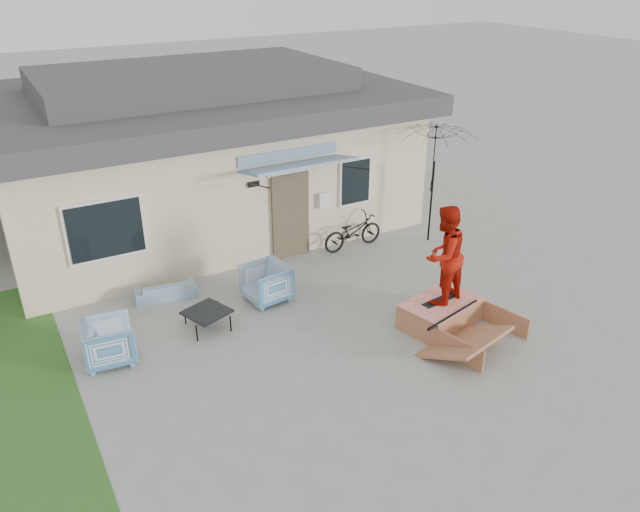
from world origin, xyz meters
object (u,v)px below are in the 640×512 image
patio_umbrella (433,175)px  skateboard (439,300)px  coffee_table (208,319)px  armchair_left (109,340)px  skater (444,254)px  armchair_right (266,281)px  loveseat (165,287)px  bicycle (353,228)px  skate_ramp (440,313)px

patio_umbrella → skateboard: (-2.34, -3.25, -1.22)m
coffee_table → armchair_left: bearing=-174.9°
coffee_table → skateboard: 4.58m
coffee_table → skater: 4.76m
armchair_left → armchair_right: 3.44m
loveseat → bicycle: bicycle is taller
loveseat → skateboard: skateboard is taller
coffee_table → bicycle: 4.79m
coffee_table → patio_umbrella: 6.68m
coffee_table → skateboard: (4.06, -2.09, 0.34)m
armchair_left → patio_umbrella: 8.51m
bicycle → patio_umbrella: bearing=-108.7°
armchair_left → skate_ramp: (5.98, -1.96, -0.19)m
patio_umbrella → coffee_table: bearing=-169.7°
loveseat → armchair_left: 2.34m
loveseat → skate_ramp: (4.44, -3.72, 0.00)m
patio_umbrella → skateboard: patio_umbrella is taller
loveseat → skater: bearing=149.1°
skate_ramp → skateboard: 0.28m
skate_ramp → skateboard: (-0.01, 0.05, 0.28)m
bicycle → loveseat: bearing=89.2°
armchair_right → bicycle: bearing=107.4°
armchair_left → coffee_table: (1.91, 0.17, -0.25)m
patio_umbrella → skater: bearing=-125.7°
armchair_left → patio_umbrella: (8.30, 1.34, 1.30)m
armchair_right → skateboard: bearing=39.5°
skateboard → bicycle: bearing=76.3°
armchair_left → skate_ramp: armchair_left is taller
loveseat → coffee_table: (0.37, -1.58, -0.06)m
armchair_left → skate_ramp: size_ratio=0.44×
armchair_right → patio_umbrella: (4.92, 0.74, 1.31)m
skate_ramp → skater: 1.29m
coffee_table → bicycle: size_ratio=0.46×
armchair_left → bicycle: bearing=-66.5°
loveseat → armchair_right: (1.85, -1.15, 0.19)m
skater → armchair_left: bearing=-32.0°
bicycle → coffee_table: bearing=108.7°
bicycle → skater: bearing=171.6°
loveseat → skate_ramp: 5.79m
bicycle → skateboard: bearing=171.6°
loveseat → skater: skater is taller
skateboard → skater: 1.01m
bicycle → skater: size_ratio=0.84×
armchair_left → bicycle: size_ratio=0.54×
bicycle → armchair_left: bearing=104.1°
loveseat → skateboard: (4.43, -3.67, 0.28)m
skater → skate_ramp: bearing=89.5°
coffee_table → skate_ramp: skate_ramp is taller
bicycle → skate_ramp: 3.89m
skateboard → skater: bearing=0.0°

